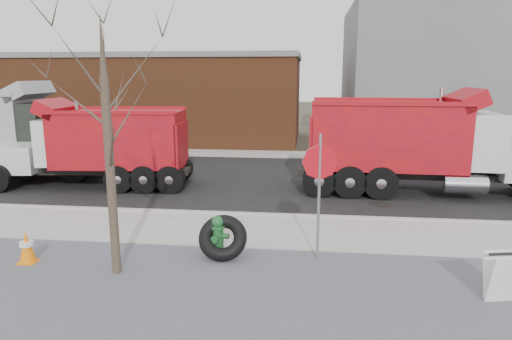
# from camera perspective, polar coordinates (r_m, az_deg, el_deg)

# --- Properties ---
(ground) EXTENTS (120.00, 120.00, 0.00)m
(ground) POSITION_cam_1_polar(r_m,az_deg,el_deg) (11.73, 2.96, -8.24)
(ground) COLOR #383328
(ground) RESTS_ON ground
(gravel_verge) EXTENTS (60.00, 5.00, 0.03)m
(gravel_verge) POSITION_cam_1_polar(r_m,az_deg,el_deg) (8.53, 1.40, -16.18)
(gravel_verge) COLOR gray
(gravel_verge) RESTS_ON ground
(sidewalk) EXTENTS (60.00, 2.50, 0.06)m
(sidewalk) POSITION_cam_1_polar(r_m,az_deg,el_deg) (11.96, 3.04, -7.70)
(sidewalk) COLOR #9E9B93
(sidewalk) RESTS_ON ground
(curb) EXTENTS (60.00, 0.15, 0.11)m
(curb) POSITION_cam_1_polar(r_m,az_deg,el_deg) (13.18, 3.39, -5.72)
(curb) COLOR #9E9B93
(curb) RESTS_ON ground
(road) EXTENTS (60.00, 9.40, 0.02)m
(road) POSITION_cam_1_polar(r_m,az_deg,el_deg) (17.77, 4.26, -1.28)
(road) COLOR black
(road) RESTS_ON ground
(far_sidewalk) EXTENTS (60.00, 2.00, 0.06)m
(far_sidewalk) POSITION_cam_1_polar(r_m,az_deg,el_deg) (23.36, 4.84, 1.91)
(far_sidewalk) COLOR #9E9B93
(far_sidewalk) RESTS_ON ground
(building_grey) EXTENTS (12.00, 10.00, 8.00)m
(building_grey) POSITION_cam_1_polar(r_m,az_deg,el_deg) (30.18, 23.03, 10.83)
(building_grey) COLOR gray
(building_grey) RESTS_ON ground
(building_brick) EXTENTS (20.20, 8.20, 5.30)m
(building_brick) POSITION_cam_1_polar(r_m,az_deg,el_deg) (30.00, -14.44, 8.81)
(building_brick) COLOR brown
(building_brick) RESTS_ON ground
(bare_tree) EXTENTS (3.20, 3.20, 5.20)m
(bare_tree) POSITION_cam_1_polar(r_m,az_deg,el_deg) (9.28, -18.20, 6.76)
(bare_tree) COLOR #382D23
(bare_tree) RESTS_ON ground
(fire_hydrant) EXTENTS (0.53, 0.52, 0.94)m
(fire_hydrant) POSITION_cam_1_polar(r_m,az_deg,el_deg) (10.41, -4.82, -8.40)
(fire_hydrant) COLOR #27662E
(fire_hydrant) RESTS_ON ground
(truck_tire) EXTENTS (1.13, 0.99, 1.01)m
(truck_tire) POSITION_cam_1_polar(r_m,az_deg,el_deg) (10.25, -4.18, -8.44)
(truck_tire) COLOR black
(truck_tire) RESTS_ON ground
(stop_sign) EXTENTS (0.76, 0.13, 2.82)m
(stop_sign) POSITION_cam_1_polar(r_m,az_deg,el_deg) (9.77, 7.94, -0.72)
(stop_sign) COLOR gray
(stop_sign) RESTS_ON ground
(sandwich_board) EXTENTS (0.73, 0.54, 0.92)m
(sandwich_board) POSITION_cam_1_polar(r_m,az_deg,el_deg) (9.44, 28.62, -11.66)
(sandwich_board) COLOR white
(sandwich_board) RESTS_ON ground
(traffic_cone_near) EXTENTS (0.38, 0.38, 0.73)m
(traffic_cone_near) POSITION_cam_1_polar(r_m,az_deg,el_deg) (11.15, -26.73, -8.64)
(traffic_cone_near) COLOR orange
(traffic_cone_near) RESTS_ON ground
(dump_truck_red_a) EXTENTS (8.80, 2.72, 3.54)m
(dump_truck_red_a) POSITION_cam_1_polar(r_m,az_deg,el_deg) (16.44, 19.78, 3.35)
(dump_truck_red_a) COLOR black
(dump_truck_red_a) RESTS_ON ground
(dump_truck_red_b) EXTENTS (7.51, 2.76, 3.15)m
(dump_truck_red_b) POSITION_cam_1_polar(r_m,az_deg,el_deg) (17.39, -19.39, 3.15)
(dump_truck_red_b) COLOR black
(dump_truck_red_b) RESTS_ON ground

